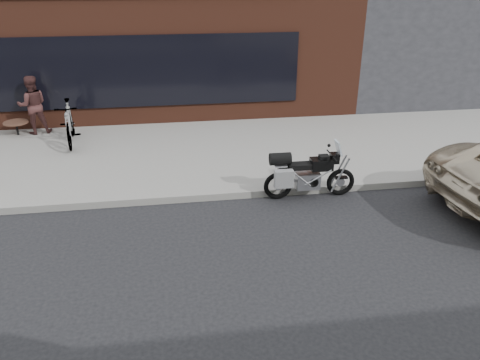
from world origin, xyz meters
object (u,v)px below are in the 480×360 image
at_px(motorcycle, 304,174).
at_px(bicycle_rear, 69,123).
at_px(cafe_patron_left, 33,105).
at_px(cafe_table, 16,123).

xyz_separation_m(motorcycle, bicycle_rear, (-5.26, 3.68, 0.19)).
bearing_deg(motorcycle, cafe_patron_left, 144.14).
relative_size(cafe_table, cafe_patron_left, 0.41).
bearing_deg(bicycle_rear, motorcycle, -42.36).
distance_m(motorcycle, cafe_patron_left, 7.94).
height_order(bicycle_rear, cafe_patron_left, cafe_patron_left).
xyz_separation_m(motorcycle, cafe_patron_left, (-6.37, 4.72, 0.42)).
xyz_separation_m(bicycle_rear, cafe_table, (-1.61, 0.95, -0.22)).
height_order(motorcycle, cafe_table, motorcycle).
distance_m(cafe_table, cafe_patron_left, 0.68).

